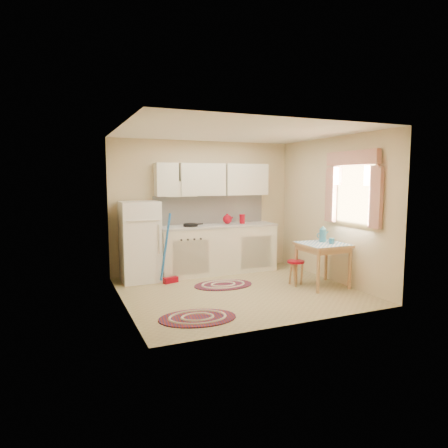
{
  "coord_description": "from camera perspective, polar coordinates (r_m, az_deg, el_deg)",
  "views": [
    {
      "loc": [
        -2.65,
        -5.64,
        1.8
      ],
      "look_at": [
        -0.15,
        0.25,
        1.06
      ],
      "focal_mm": 32.0,
      "sensor_mm": 36.0,
      "label": 1
    }
  ],
  "objects": [
    {
      "name": "table",
      "position": [
        6.86,
        13.87,
        -5.72
      ],
      "size": [
        0.72,
        0.72,
        0.72
      ],
      "primitive_type": "cube",
      "color": "tan",
      "rests_on": "ground"
    },
    {
      "name": "room_shell",
      "position": [
        6.52,
        2.5,
        4.8
      ],
      "size": [
        3.64,
        3.6,
        2.52
      ],
      "color": "tan",
      "rests_on": "ground"
    },
    {
      "name": "frying_pan",
      "position": [
        7.3,
        -4.8,
        -0.15
      ],
      "size": [
        0.33,
        0.33,
        0.05
      ],
      "primitive_type": "cylinder",
      "rotation": [
        0.0,
        0.0,
        0.27
      ],
      "color": "black",
      "rests_on": "countertop"
    },
    {
      "name": "rug_left",
      "position": [
        5.28,
        -3.81,
        -13.25
      ],
      "size": [
        1.1,
        0.83,
        0.02
      ],
      "primitive_type": null,
      "rotation": [
        0.0,
        0.0,
        -0.16
      ],
      "color": "maroon",
      "rests_on": "ground"
    },
    {
      "name": "coffee_pot",
      "position": [
        6.91,
        13.93,
        -1.36
      ],
      "size": [
        0.17,
        0.15,
        0.29
      ],
      "primitive_type": null,
      "rotation": [
        0.0,
        0.0,
        -0.21
      ],
      "color": "teal",
      "rests_on": "table"
    },
    {
      "name": "rug_center",
      "position": [
        6.79,
        -0.11,
        -8.69
      ],
      "size": [
        1.04,
        0.73,
        0.02
      ],
      "primitive_type": null,
      "rotation": [
        0.0,
        0.0,
        -0.06
      ],
      "color": "maroon",
      "rests_on": "ground"
    },
    {
      "name": "red_canister",
      "position": [
        7.74,
        2.62,
        0.65
      ],
      "size": [
        0.12,
        0.12,
        0.16
      ],
      "primitive_type": "cylinder",
      "rotation": [
        0.0,
        0.0,
        -0.19
      ],
      "color": "#990514",
      "rests_on": "countertop"
    },
    {
      "name": "fridge",
      "position": [
        7.1,
        -11.92,
        -2.45
      ],
      "size": [
        0.65,
        0.6,
        1.4
      ],
      "primitive_type": "cube",
      "color": "white",
      "rests_on": "ground"
    },
    {
      "name": "stool",
      "position": [
        6.87,
        10.19,
        -6.89
      ],
      "size": [
        0.36,
        0.36,
        0.42
      ],
      "primitive_type": "cylinder",
      "rotation": [
        0.0,
        0.0,
        0.28
      ],
      "color": "#990514",
      "rests_on": "ground"
    },
    {
      "name": "red_kettle",
      "position": [
        7.61,
        0.47,
        0.69
      ],
      "size": [
        0.24,
        0.23,
        0.19
      ],
      "primitive_type": null,
      "rotation": [
        0.0,
        0.0,
        0.38
      ],
      "color": "#990514",
      "rests_on": "countertop"
    },
    {
      "name": "broom",
      "position": [
        6.88,
        -7.69,
        -3.5
      ],
      "size": [
        0.3,
        0.19,
        1.2
      ],
      "primitive_type": null,
      "rotation": [
        0.0,
        0.0,
        0.27
      ],
      "color": "blue",
      "rests_on": "ground"
    },
    {
      "name": "countertop",
      "position": [
        7.54,
        -0.92,
        -0.26
      ],
      "size": [
        2.27,
        0.62,
        0.04
      ],
      "primitive_type": "cube",
      "color": "#B9B6B0",
      "rests_on": "base_cabinets"
    },
    {
      "name": "base_cabinets",
      "position": [
        7.61,
        -0.91,
        -3.7
      ],
      "size": [
        2.25,
        0.6,
        0.88
      ],
      "primitive_type": "cube",
      "color": "silver",
      "rests_on": "ground"
    },
    {
      "name": "mug",
      "position": [
        6.77,
        15.14,
        -2.39
      ],
      "size": [
        0.11,
        0.11,
        0.1
      ],
      "primitive_type": "cylinder",
      "rotation": [
        0.0,
        0.0,
        -0.35
      ],
      "color": "teal",
      "rests_on": "table"
    }
  ]
}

